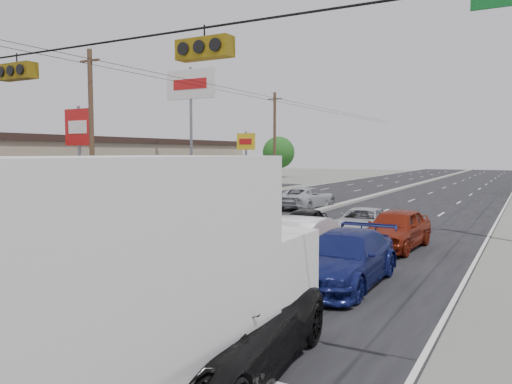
# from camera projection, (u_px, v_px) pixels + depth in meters

# --- Properties ---
(road_surface) EXTENTS (20.00, 160.00, 0.02)m
(road_surface) POSITION_uv_depth(u_px,v_px,m) (361.00, 201.00, 38.23)
(road_surface) COLOR black
(road_surface) RESTS_ON ground
(center_median) EXTENTS (0.50, 160.00, 0.20)m
(center_median) POSITION_uv_depth(u_px,v_px,m) (361.00, 199.00, 38.22)
(center_median) COLOR gray
(center_median) RESTS_ON ground
(strip_mall) EXTENTS (12.00, 42.00, 4.60)m
(strip_mall) POSITION_uv_depth(u_px,v_px,m) (72.00, 168.00, 46.30)
(strip_mall) COLOR tan
(strip_mall) RESTS_ON ground
(parking_lot) EXTENTS (10.00, 42.00, 0.02)m
(parking_lot) POSITION_uv_depth(u_px,v_px,m) (147.00, 196.00, 42.12)
(parking_lot) COLOR black
(parking_lot) RESTS_ON ground
(utility_pole_left_b) EXTENTS (1.60, 0.30, 10.00)m
(utility_pole_left_b) POSITION_uv_depth(u_px,v_px,m) (91.00, 130.00, 30.82)
(utility_pole_left_b) COLOR #422D1E
(utility_pole_left_b) RESTS_ON ground
(utility_pole_left_c) EXTENTS (1.60, 0.30, 10.00)m
(utility_pole_left_c) POSITION_uv_depth(u_px,v_px,m) (275.00, 139.00, 52.60)
(utility_pole_left_c) COLOR #422D1E
(utility_pole_left_c) RESTS_ON ground
(traffic_signals) EXTENTS (25.00, 0.30, 0.54)m
(traffic_signals) POSITION_uv_depth(u_px,v_px,m) (14.00, 70.00, 10.99)
(traffic_signals) COLOR black
(traffic_signals) RESTS_ON ground
(pole_sign_mid) EXTENTS (2.60, 0.25, 7.00)m
(pole_sign_mid) POSITION_uv_depth(u_px,v_px,m) (79.00, 133.00, 35.62)
(pole_sign_mid) COLOR slate
(pole_sign_mid) RESTS_ON ground
(pole_sign_billboard) EXTENTS (5.00, 0.25, 11.00)m
(pole_sign_billboard) POSITION_uv_depth(u_px,v_px,m) (191.00, 92.00, 42.82)
(pole_sign_billboard) COLOR slate
(pole_sign_billboard) RESTS_ON ground
(pole_sign_far) EXTENTS (2.20, 0.25, 6.00)m
(pole_sign_far) POSITION_uv_depth(u_px,v_px,m) (246.00, 146.00, 54.35)
(pole_sign_far) COLOR slate
(pole_sign_far) RESTS_ON ground
(tree_left_far) EXTENTS (4.80, 4.80, 6.12)m
(tree_left_far) POSITION_uv_depth(u_px,v_px,m) (279.00, 153.00, 74.74)
(tree_left_far) COLOR #382619
(tree_left_far) RESTS_ON ground
(box_truck) EXTENTS (2.58, 7.16, 3.63)m
(box_truck) POSITION_uv_depth(u_px,v_px,m) (142.00, 281.00, 7.06)
(box_truck) COLOR black
(box_truck) RESTS_ON ground
(red_sedan) EXTENTS (1.90, 4.79, 1.55)m
(red_sedan) POSITION_uv_depth(u_px,v_px,m) (176.00, 242.00, 16.24)
(red_sedan) COLOR red
(red_sedan) RESTS_ON ground
(black_suv) EXTENTS (3.03, 5.64, 1.51)m
(black_suv) POSITION_uv_depth(u_px,v_px,m) (211.00, 332.00, 8.13)
(black_suv) COLOR black
(black_suv) RESTS_ON ground
(queue_car_a) EXTENTS (1.91, 3.92, 1.29)m
(queue_car_a) POSITION_uv_depth(u_px,v_px,m) (303.00, 224.00, 21.27)
(queue_car_a) COLOR black
(queue_car_a) RESTS_ON ground
(queue_car_b) EXTENTS (1.71, 4.71, 1.54)m
(queue_car_b) POSITION_uv_depth(u_px,v_px,m) (295.00, 243.00, 16.06)
(queue_car_b) COLOR silver
(queue_car_b) RESTS_ON ground
(queue_car_c) EXTENTS (2.31, 4.58, 1.24)m
(queue_car_c) POSITION_uv_depth(u_px,v_px,m) (362.00, 223.00, 21.67)
(queue_car_c) COLOR #B8BBC1
(queue_car_c) RESTS_ON ground
(queue_car_d) EXTENTS (2.06, 5.07, 1.47)m
(queue_car_d) POSITION_uv_depth(u_px,v_px,m) (344.00, 259.00, 13.81)
(queue_car_d) COLOR #101854
(queue_car_d) RESTS_ON ground
(queue_car_e) EXTENTS (2.13, 4.63, 1.54)m
(queue_car_e) POSITION_uv_depth(u_px,v_px,m) (396.00, 229.00, 19.02)
(queue_car_e) COLOR maroon
(queue_car_e) RESTS_ON ground
(oncoming_near) EXTENTS (2.56, 5.09, 1.42)m
(oncoming_near) POSITION_uv_depth(u_px,v_px,m) (128.00, 210.00, 25.68)
(oncoming_near) COLOR black
(oncoming_near) RESTS_ON ground
(oncoming_far) EXTENTS (2.75, 5.27, 1.42)m
(oncoming_far) POSITION_uv_depth(u_px,v_px,m) (307.00, 198.00, 32.59)
(oncoming_far) COLOR #A9ADB1
(oncoming_far) RESTS_ON ground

